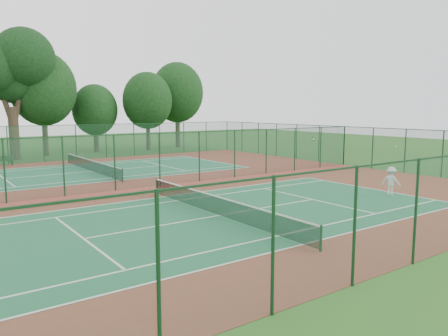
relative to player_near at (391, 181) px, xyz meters
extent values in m
plane|color=#25551A|center=(-11.11, 10.76, -0.85)|extent=(120.00, 120.00, 0.00)
cube|color=maroon|center=(-11.11, 10.76, -0.85)|extent=(40.00, 36.00, 0.01)
cube|color=#1E5F3C|center=(-11.11, 1.76, -0.84)|extent=(23.77, 10.97, 0.01)
cube|color=#206545|center=(-11.11, 19.76, -0.84)|extent=(23.77, 10.97, 0.01)
cube|color=#1A4E2B|center=(-11.11, 28.76, 0.90)|extent=(40.00, 0.02, 3.50)
cube|color=#13361C|center=(-11.11, 28.76, 2.61)|extent=(40.00, 0.05, 0.05)
cube|color=#1A4E2E|center=(-11.11, -7.24, 0.90)|extent=(40.00, 0.02, 3.50)
cube|color=#12321A|center=(-11.11, -7.24, 2.61)|extent=(40.00, 0.05, 0.05)
cube|color=#194C2B|center=(8.89, 10.76, 0.90)|extent=(0.02, 36.00, 3.50)
cube|color=#14391F|center=(8.89, 10.76, 2.61)|extent=(0.05, 36.00, 0.05)
cube|color=#17452C|center=(-11.11, 10.76, 0.90)|extent=(40.00, 0.02, 3.50)
cube|color=#14381C|center=(-11.11, 10.76, 2.61)|extent=(40.00, 0.05, 0.05)
cylinder|color=#11311D|center=(-11.11, -4.64, -0.36)|extent=(0.10, 0.10, 0.97)
cylinder|color=#11311D|center=(-11.11, 8.16, -0.36)|extent=(0.10, 0.10, 0.97)
cube|color=black|center=(-11.11, 1.76, -0.37)|extent=(0.02, 12.80, 0.85)
cube|color=white|center=(-11.11, 1.76, 0.07)|extent=(0.04, 12.80, 0.06)
cylinder|color=#163D22|center=(-11.11, 13.36, -0.36)|extent=(0.10, 0.10, 0.97)
cylinder|color=#163D22|center=(-11.11, 26.16, -0.36)|extent=(0.10, 0.10, 0.97)
cube|color=black|center=(-11.11, 19.76, -0.37)|extent=(0.02, 12.80, 0.85)
cube|color=silver|center=(-11.11, 19.76, 0.07)|extent=(0.04, 12.80, 0.06)
imported|color=silver|center=(0.00, 0.00, 0.00)|extent=(0.88, 1.20, 1.66)
cube|color=#113317|center=(-15.59, 27.89, -0.62)|extent=(0.12, 0.40, 0.44)
cube|color=#113317|center=(-16.17, 27.82, -0.38)|extent=(1.50, 0.57, 0.05)
cube|color=#113317|center=(-16.15, 27.63, -0.16)|extent=(1.46, 0.22, 0.44)
sphere|color=gold|center=(-9.85, 9.88, -0.80)|extent=(0.08, 0.08, 0.08)
sphere|color=#B4D431|center=(-5.17, 10.08, -0.81)|extent=(0.07, 0.07, 0.07)
sphere|color=#D8F539|center=(-10.82, 10.22, -0.81)|extent=(0.06, 0.06, 0.06)
cylinder|color=#32271B|center=(-14.46, 32.69, 1.76)|extent=(0.96, 0.96, 5.23)
cylinder|color=#32271B|center=(-15.25, 32.96, 5.69)|extent=(1.77, 0.52, 5.20)
cylinder|color=#32271B|center=(-13.68, 32.52, 5.95)|extent=(1.66, 0.49, 5.64)
sphere|color=black|center=(-13.16, 32.52, 9.17)|extent=(5.93, 5.93, 5.93)
sphere|color=black|center=(-14.29, 33.39, 7.00)|extent=(4.53, 4.53, 4.53)
camera|label=1|loc=(-22.60, -14.86, 4.21)|focal=35.00mm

